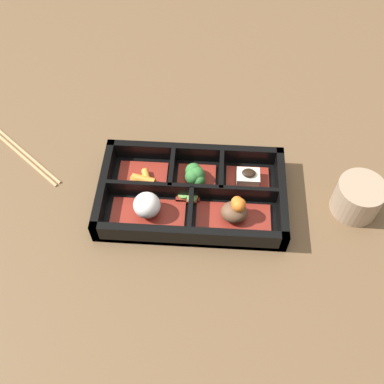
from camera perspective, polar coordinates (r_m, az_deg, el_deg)
The scene contains 11 objects.
ground_plane at distance 0.84m, azimuth -0.00°, elevation -0.98°, with size 3.00×3.00×0.00m, color brown.
bento_base at distance 0.83m, azimuth -0.00°, elevation -0.78°, with size 0.34×0.20×0.01m.
bento_rim at distance 0.82m, azimuth 0.03°, elevation -0.02°, with size 0.34×0.20×0.05m.
bowl_stew at distance 0.79m, azimuth 5.47°, elevation -2.52°, with size 0.13×0.06×0.05m.
bowl_rice at distance 0.80m, azimuth -5.70°, elevation -1.97°, with size 0.13×0.06×0.05m.
bowl_tofu at distance 0.85m, azimuth 7.10°, elevation 1.69°, with size 0.08×0.07×0.03m.
bowl_greens at distance 0.84m, azimuth 0.29°, elevation 2.09°, with size 0.07×0.07×0.04m.
bowl_carrots at distance 0.85m, azimuth -6.23°, elevation 1.87°, with size 0.09×0.07×0.02m.
bowl_pickles at distance 0.82m, azimuth -0.53°, elevation -0.59°, with size 0.04×0.03×0.01m.
tea_cup at distance 0.85m, azimuth 20.30°, elevation -0.42°, with size 0.08×0.08×0.07m.
chopsticks at distance 0.96m, azimuth -20.50°, elevation 4.49°, with size 0.18×0.15×0.01m.
Camera 1 is at (-0.03, 0.47, 0.70)m, focal length 42.00 mm.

